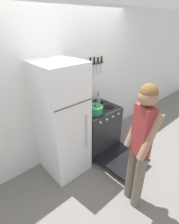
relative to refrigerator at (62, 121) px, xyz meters
name	(u,v)px	position (x,y,z in m)	size (l,w,h in m)	color
ground_plane	(74,145)	(0.47, 0.34, -0.91)	(14.00, 14.00, 0.00)	slate
wall_back	(71,86)	(0.47, 0.37, 0.36)	(10.00, 0.06, 2.55)	silver
refrigerator	(62,121)	(0.00, 0.00, 0.00)	(0.63, 0.72, 1.83)	white
stove_range	(97,129)	(0.77, -0.01, -0.47)	(0.76, 1.35, 0.88)	#232326
dutch_oven_pot	(95,110)	(0.60, -0.11, 0.04)	(0.33, 0.29, 0.17)	#237A42
tea_kettle	(85,104)	(0.61, 0.15, 0.05)	(0.21, 0.16, 0.25)	silver
utensil_jar	(99,99)	(0.96, 0.16, 0.04)	(0.07, 0.07, 0.24)	#B7BABF
person	(140,144)	(0.33, -1.18, 0.08)	(0.36, 0.41, 1.74)	#6B6051
wall_knife_strip	(96,64)	(1.03, 0.33, 0.68)	(0.38, 0.03, 0.36)	brown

